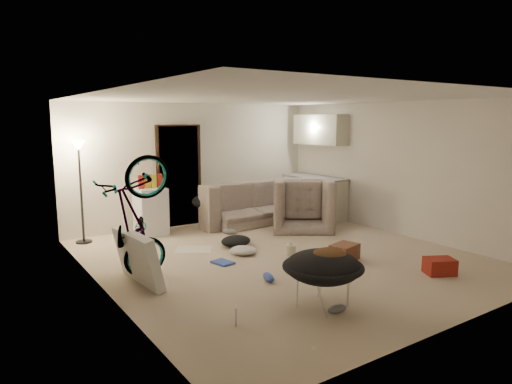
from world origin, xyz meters
TOP-DOWN VIEW (x-y plane):
  - floor at (0.00, 0.00)m, footprint 5.50×6.00m
  - ceiling at (0.00, 0.00)m, footprint 5.50×6.00m
  - wall_back at (0.00, 3.01)m, footprint 5.50×0.02m
  - wall_front at (0.00, -3.01)m, footprint 5.50×0.02m
  - wall_left at (-2.76, 0.00)m, footprint 0.02×6.00m
  - wall_right at (2.76, 0.00)m, footprint 0.02×6.00m
  - doorway at (-0.40, 2.97)m, footprint 0.85×0.10m
  - door_trim at (-0.40, 2.94)m, footprint 0.97×0.04m
  - floor_lamp at (-2.40, 2.65)m, footprint 0.28×0.28m
  - kitchen_counter at (2.43, 2.00)m, footprint 0.60×1.50m
  - counter_top at (2.43, 2.00)m, footprint 0.64×1.54m
  - kitchen_uppers at (2.56, 2.00)m, footprint 0.38×1.40m
  - sofa at (0.89, 2.45)m, footprint 2.32×0.96m
  - armchair at (1.57, 1.43)m, footprint 1.53×1.49m
  - bicycle at (-2.30, 0.20)m, footprint 1.76×0.78m
  - book_asset at (-1.89, -1.73)m, footprint 0.25×0.23m
  - mini_fridge at (-1.18, 2.55)m, footprint 0.53×0.53m
  - snack_box_0 at (-1.35, 2.55)m, footprint 0.11×0.08m
  - snack_box_1 at (-1.23, 2.55)m, footprint 0.10×0.07m
  - snack_box_2 at (-1.11, 2.55)m, footprint 0.11×0.08m
  - snack_box_3 at (-0.99, 2.55)m, footprint 0.11×0.09m
  - saucer_chair at (-0.78, -1.83)m, footprint 0.95×0.95m
  - hoodie at (-0.73, -1.86)m, footprint 0.48×0.41m
  - sofa_drape at (-0.06, 2.45)m, footprint 0.62×0.53m
  - tv_box at (-2.30, 0.11)m, footprint 0.36×1.10m
  - drink_case_a at (0.73, -0.67)m, footprint 0.50×0.42m
  - drink_case_b at (1.38, -1.90)m, footprint 0.48×0.44m
  - juicer at (0.20, 0.01)m, footprint 0.16×0.16m
  - newspaper at (-0.98, 1.15)m, footprint 0.75×0.70m
  - book_blue at (-0.94, 0.23)m, footprint 0.29×0.36m
  - book_white at (-0.09, 1.09)m, footprint 0.20×0.25m
  - shoe_1 at (0.06, 1.71)m, footprint 0.30×0.30m
  - shoe_2 at (-0.80, -0.78)m, footprint 0.20×0.32m
  - shoe_3 at (-0.76, -2.06)m, footprint 0.26×0.12m
  - clothes_lump_a at (-0.26, 0.96)m, footprint 0.64×0.58m
  - clothes_lump_b at (0.12, 2.47)m, footprint 0.59×0.58m
  - clothes_lump_c at (-0.42, 0.46)m, footprint 0.57×0.57m

SIDE VIEW (x-z plane):
  - floor at x=0.00m, z-range -0.02..0.00m
  - newspaper at x=-0.98m, z-range 0.00..0.01m
  - book_asset at x=-1.89m, z-range 0.00..0.02m
  - book_white at x=-0.09m, z-range 0.00..0.02m
  - book_blue at x=-0.94m, z-range 0.00..0.03m
  - shoe_3 at x=-0.76m, z-range 0.00..0.10m
  - shoe_2 at x=-0.80m, z-range 0.00..0.11m
  - shoe_1 at x=0.06m, z-range 0.00..0.11m
  - clothes_lump_c at x=-0.42m, z-range 0.00..0.13m
  - clothes_lump_b at x=0.12m, z-range 0.00..0.14m
  - clothes_lump_a at x=-0.26m, z-range 0.00..0.18m
  - juicer at x=0.20m, z-range -0.02..0.21m
  - drink_case_b at x=1.38m, z-range 0.00..0.23m
  - drink_case_a at x=0.73m, z-range 0.00..0.25m
  - sofa at x=0.89m, z-range 0.00..0.67m
  - tv_box at x=-2.30m, z-range -0.01..0.72m
  - armchair at x=1.57m, z-range 0.00..0.76m
  - saucer_chair at x=-0.78m, z-range 0.06..0.73m
  - kitchen_counter at x=2.43m, z-range 0.00..0.88m
  - mini_fridge at x=-1.18m, z-range 0.00..0.89m
  - bicycle at x=-2.30m, z-range -0.05..0.96m
  - sofa_drape at x=-0.06m, z-range 0.40..0.68m
  - hoodie at x=-0.73m, z-range 0.49..0.71m
  - counter_top at x=2.43m, z-range 0.88..0.92m
  - snack_box_0 at x=-1.35m, z-range 0.85..1.15m
  - snack_box_1 at x=-1.23m, z-range 0.85..1.15m
  - snack_box_2 at x=-1.11m, z-range 0.85..1.15m
  - snack_box_3 at x=-0.99m, z-range 0.85..1.15m
  - doorway at x=-0.40m, z-range 0.00..2.04m
  - door_trim at x=-0.40m, z-range -0.03..2.07m
  - wall_back at x=0.00m, z-range 0.00..2.50m
  - wall_front at x=0.00m, z-range 0.00..2.50m
  - wall_left at x=-2.76m, z-range 0.00..2.50m
  - wall_right at x=2.76m, z-range 0.00..2.50m
  - floor_lamp at x=-2.40m, z-range 0.40..2.21m
  - kitchen_uppers at x=2.56m, z-range 1.62..2.27m
  - ceiling at x=0.00m, z-range 2.50..2.52m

